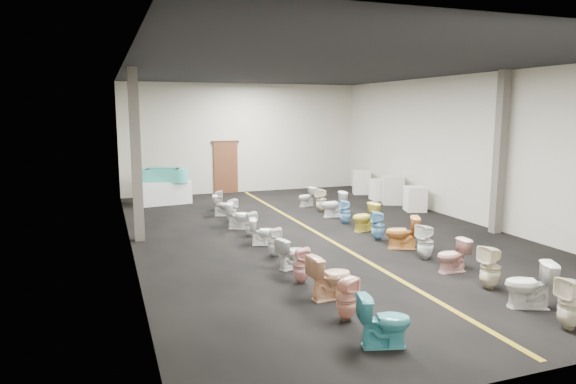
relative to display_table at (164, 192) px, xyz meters
name	(u,v)px	position (x,y,z in m)	size (l,w,h in m)	color
floor	(319,234)	(3.52, -6.28, -0.41)	(16.00, 16.00, 0.00)	black
ceiling	(321,69)	(3.52, -6.28, 4.09)	(16.00, 16.00, 0.00)	black
wall_back	(244,138)	(3.52, 1.72, 1.84)	(10.00, 10.00, 0.00)	#BAB59F
wall_front	(570,204)	(3.52, -14.28, 1.84)	(10.00, 10.00, 0.00)	#BAB59F
wall_left	(128,160)	(-1.48, -6.28, 1.84)	(16.00, 16.00, 0.00)	#BAB59F
wall_right	(471,149)	(8.52, -6.28, 1.84)	(16.00, 16.00, 0.00)	#BAB59F
aisle_stripe	(319,234)	(3.52, -6.28, -0.41)	(0.12, 15.60, 0.01)	olive
back_door	(226,168)	(2.72, 1.66, 0.64)	(1.00, 0.10, 2.10)	#562D19
door_frame	(225,142)	(2.72, 1.67, 1.71)	(1.15, 0.08, 0.10)	#331C11
column_left	(136,156)	(-1.23, -5.28, 1.84)	(0.25, 0.25, 4.50)	#59544C
column_right	(500,153)	(8.27, -7.78, 1.84)	(0.25, 0.25, 4.50)	#59544C
display_table	(164,192)	(0.00, 0.00, 0.00)	(1.87, 0.93, 0.83)	white
bathtub	(163,175)	(0.00, 0.00, 0.66)	(1.79, 1.06, 0.55)	#42BFAC
appliance_crate_a	(415,199)	(7.92, -4.34, 0.01)	(0.65, 0.65, 0.84)	silver
appliance_crate_b	(393,190)	(7.92, -2.89, 0.09)	(0.74, 0.74, 1.01)	beige
appliance_crate_c	(381,190)	(7.92, -2.01, -0.02)	(0.70, 0.70, 0.79)	silver
appliance_crate_d	(361,182)	(7.92, -0.46, 0.06)	(0.67, 0.67, 0.95)	silver
toilet_left_0	(384,321)	(1.69, -12.91, -0.02)	(0.44, 0.77, 0.78)	teal
toilet_left_1	(346,299)	(1.60, -11.87, -0.05)	(0.33, 0.33, 0.73)	#DC9681
toilet_left_2	(330,276)	(1.76, -10.88, 0.00)	(0.47, 0.82, 0.83)	#E8B287
toilet_left_3	(301,265)	(1.57, -9.90, -0.05)	(0.32, 0.33, 0.72)	#E0A19C
toilet_left_4	(291,253)	(1.72, -8.93, -0.07)	(0.38, 0.67, 0.69)	silver
toilet_left_5	(274,242)	(1.67, -7.90, -0.07)	(0.31, 0.31, 0.68)	silver
toilet_left_6	(263,232)	(1.72, -6.84, -0.07)	(0.38, 0.67, 0.68)	white
toilet_left_7	(251,224)	(1.66, -5.86, -0.07)	(0.31, 0.31, 0.68)	silver
toilet_left_8	(239,216)	(1.61, -4.85, -0.03)	(0.43, 0.75, 0.76)	white
toilet_left_9	(232,210)	(1.61, -3.87, -0.06)	(0.32, 0.33, 0.71)	silver
toilet_left_10	(223,205)	(1.57, -2.86, -0.07)	(0.38, 0.67, 0.69)	silver
toilet_left_11	(218,200)	(1.62, -1.90, -0.07)	(0.31, 0.32, 0.69)	silver
toilet_right_0	(571,304)	(4.75, -13.39, 0.01)	(0.38, 0.39, 0.85)	beige
toilet_right_1	(529,285)	(4.84, -12.46, 0.00)	(0.47, 0.82, 0.83)	silver
toilet_right_2	(490,267)	(4.87, -11.46, 0.01)	(0.39, 0.39, 0.86)	beige
toilet_right_3	(453,256)	(4.86, -10.35, -0.06)	(0.40, 0.70, 0.72)	#E1A69E
toilet_right_4	(425,242)	(4.87, -9.35, 0.00)	(0.37, 0.38, 0.83)	silver
toilet_right_5	(402,232)	(4.87, -8.36, 0.00)	(0.46, 0.81, 0.82)	#DC8D3F
toilet_right_6	(378,226)	(4.73, -7.42, -0.02)	(0.36, 0.36, 0.79)	#6BA9D1
toilet_right_7	(365,217)	(4.91, -6.37, -0.02)	(0.44, 0.78, 0.80)	yellow
toilet_right_8	(345,212)	(4.79, -5.33, -0.05)	(0.33, 0.34, 0.74)	#78B5DE
toilet_right_9	(334,204)	(4.91, -4.26, -0.01)	(0.45, 0.80, 0.81)	white
toilet_right_10	(321,200)	(4.87, -3.34, -0.01)	(0.36, 0.37, 0.80)	beige
toilet_right_11	(307,197)	(4.76, -2.26, -0.08)	(0.38, 0.66, 0.67)	silver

